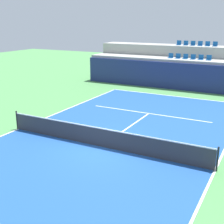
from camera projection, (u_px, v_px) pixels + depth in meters
name	position (u px, v px, depth m)	size (l,w,h in m)	color
ground_plane	(101.00, 147.00, 15.35)	(80.00, 80.00, 0.00)	#4C8C4C
court_surface	(101.00, 147.00, 15.34)	(11.00, 24.00, 0.01)	#1E4C99
baseline_far	(174.00, 96.00, 25.46)	(11.00, 0.10, 0.00)	white
sideline_left	(18.00, 129.00, 17.79)	(0.10, 24.00, 0.00)	white
sideline_right	(215.00, 171.00, 12.89)	(0.10, 24.00, 0.00)	white
service_line_far	(149.00, 113.00, 20.76)	(8.26, 0.10, 0.00)	white
centre_service_line	(128.00, 127.00, 18.05)	(0.10, 6.40, 0.00)	white
back_wall	(184.00, 77.00, 27.35)	(19.13, 0.30, 2.38)	navy
stands_tier_lower	(188.00, 73.00, 28.47)	(19.13, 2.40, 2.60)	#9E9E99
stands_tier_upper	(195.00, 65.00, 30.35)	(19.13, 2.40, 3.62)	#9E9E99
seating_row_lower	(189.00, 58.00, 28.14)	(3.91, 0.44, 0.44)	#145193
seating_row_upper	(196.00, 44.00, 29.88)	(3.91, 0.44, 0.44)	#145193
tennis_net	(101.00, 137.00, 15.20)	(11.08, 0.08, 1.07)	black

